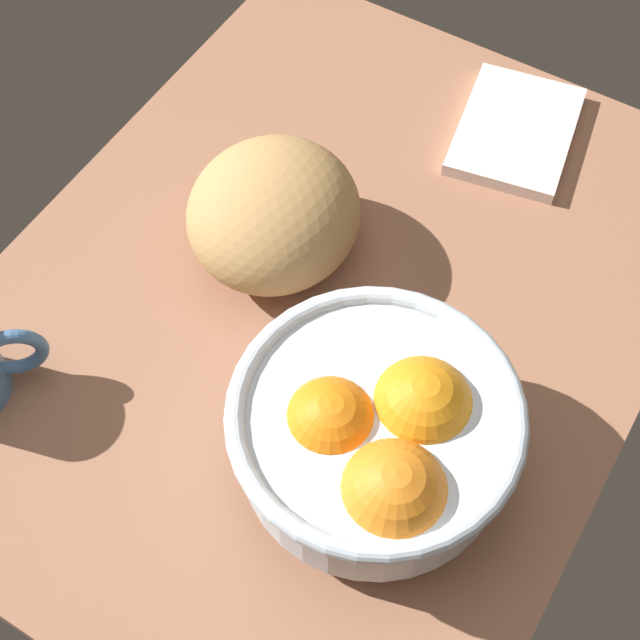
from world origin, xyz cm
name	(u,v)px	position (x,y,z in cm)	size (l,w,h in cm)	color
ground_plane	(325,307)	(0.00, 0.00, -1.50)	(75.57, 58.33, 3.00)	#946248
fruit_bowl	(378,435)	(-12.60, -12.24, 6.88)	(22.91, 22.91, 12.09)	silver
bread_loaf	(274,214)	(2.34, 6.92, 5.44)	(16.75, 15.74, 10.88)	tan
napkin_folded	(516,131)	(27.51, -6.43, 0.74)	(15.52, 11.36, 1.47)	silver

